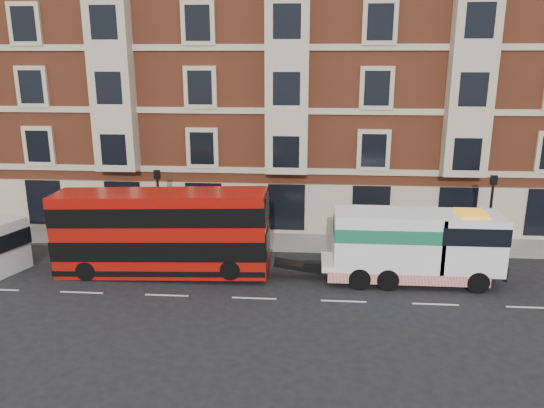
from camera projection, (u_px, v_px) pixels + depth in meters
The scene contains 8 objects.
ground at pixel (254, 298), 23.79m from camera, with size 120.00×120.00×0.00m, color black.
sidewalk at pixel (268, 241), 30.98m from camera, with size 90.00×3.00×0.15m, color slate.
victorian_terrace at pixel (284, 64), 35.50m from camera, with size 45.00×12.00×20.40m.
lamp_post_west at pixel (159, 202), 29.48m from camera, with size 0.35×0.15×4.35m.
lamp_post_east at pixel (490, 209), 28.16m from camera, with size 0.35×0.15×4.35m.
double_decker_bus at pixel (162, 231), 25.90m from camera, with size 10.41×2.39×4.21m.
tow_truck at pixel (411, 245), 25.12m from camera, with size 8.34×2.46×3.47m.
pedestrian at pixel (103, 231), 30.14m from camera, with size 0.57×0.37×1.56m, color #231C38.
Camera 1 is at (2.46, -21.69, 10.40)m, focal length 35.00 mm.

